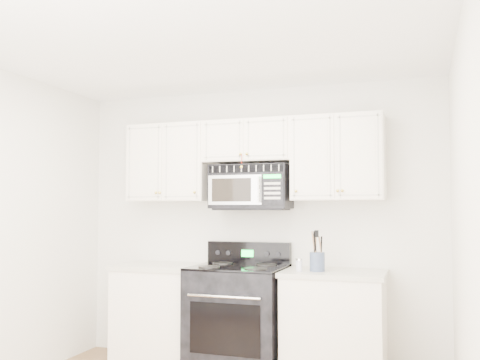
% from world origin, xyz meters
% --- Properties ---
extents(room, '(3.51, 3.51, 2.61)m').
position_xyz_m(room, '(0.00, 0.00, 1.30)').
color(room, brown).
rests_on(room, ground).
extents(base_cabinet_left, '(0.86, 0.65, 0.92)m').
position_xyz_m(base_cabinet_left, '(-0.80, 1.44, 0.43)').
color(base_cabinet_left, white).
rests_on(base_cabinet_left, ground).
extents(base_cabinet_right, '(0.86, 0.65, 0.92)m').
position_xyz_m(base_cabinet_right, '(0.80, 1.44, 0.43)').
color(base_cabinet_right, white).
rests_on(base_cabinet_right, ground).
extents(range, '(0.81, 0.74, 1.13)m').
position_xyz_m(range, '(-0.05, 1.41, 0.48)').
color(range, black).
rests_on(range, ground).
extents(upper_cabinets, '(2.44, 0.37, 0.75)m').
position_xyz_m(upper_cabinets, '(-0.00, 1.58, 1.93)').
color(upper_cabinets, white).
rests_on(upper_cabinets, ground).
extents(microwave, '(0.73, 0.41, 0.40)m').
position_xyz_m(microwave, '(0.02, 1.56, 1.65)').
color(microwave, black).
rests_on(microwave, ground).
extents(utensil_crock, '(0.13, 0.13, 0.34)m').
position_xyz_m(utensil_crock, '(0.67, 1.36, 1.01)').
color(utensil_crock, '#415471').
rests_on(utensil_crock, base_cabinet_right).
extents(shaker_salt, '(0.04, 0.04, 0.10)m').
position_xyz_m(shaker_salt, '(0.49, 1.42, 0.97)').
color(shaker_salt, silver).
rests_on(shaker_salt, base_cabinet_right).
extents(shaker_pepper, '(0.05, 0.05, 0.11)m').
position_xyz_m(shaker_pepper, '(0.53, 1.30, 0.98)').
color(shaker_pepper, silver).
rests_on(shaker_pepper, base_cabinet_right).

